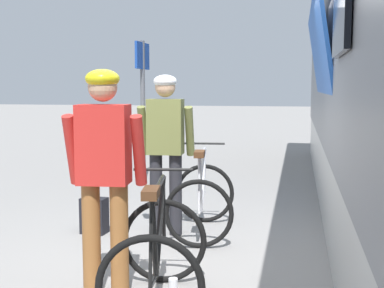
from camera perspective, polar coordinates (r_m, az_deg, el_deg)
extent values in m
plane|color=gray|center=(5.14, 0.50, -12.22)|extent=(80.00, 80.00, 0.00)
cube|color=#2356B2|center=(6.78, 14.09, 7.54)|extent=(0.31, 3.81, 1.68)
cylinder|color=#935B2D|center=(4.13, -10.99, -10.42)|extent=(0.14, 0.14, 0.90)
cylinder|color=#935B2D|center=(4.07, -7.98, -10.61)|extent=(0.14, 0.14, 0.90)
cube|color=red|center=(3.95, -9.69, -0.04)|extent=(0.40, 0.28, 0.60)
cylinder|color=red|center=(4.07, -13.05, -0.64)|extent=(0.11, 0.27, 0.56)
cylinder|color=red|center=(3.93, -5.87, -0.75)|extent=(0.11, 0.27, 0.56)
sphere|color=tan|center=(3.93, -9.81, 6.20)|extent=(0.22, 0.22, 0.22)
ellipsoid|color=yellow|center=(3.93, -9.83, 7.09)|extent=(0.28, 0.30, 0.14)
cylinder|color=#232328|center=(5.78, -3.97, -5.51)|extent=(0.14, 0.14, 0.90)
cylinder|color=#232328|center=(5.73, -1.81, -5.59)|extent=(0.14, 0.14, 0.90)
cube|color=olive|center=(5.65, -2.94, 1.91)|extent=(0.39, 0.26, 0.60)
cylinder|color=olive|center=(5.75, -5.40, 1.47)|extent=(0.10, 0.26, 0.56)
cylinder|color=olive|center=(5.65, -0.27, 1.41)|extent=(0.10, 0.26, 0.56)
sphere|color=tan|center=(5.63, -2.96, 6.28)|extent=(0.22, 0.22, 0.22)
ellipsoid|color=white|center=(5.63, -2.97, 6.90)|extent=(0.27, 0.29, 0.14)
torus|color=black|center=(4.39, -3.09, -10.62)|extent=(0.71, 0.17, 0.71)
torus|color=black|center=(3.43, -4.64, -15.56)|extent=(0.71, 0.17, 0.71)
cylinder|color=black|center=(3.98, -3.56, -8.68)|extent=(0.15, 0.64, 0.63)
cylinder|color=black|center=(3.79, -3.77, -4.74)|extent=(0.18, 0.84, 0.04)
cylinder|color=black|center=(3.57, -4.23, -10.43)|extent=(0.09, 0.28, 0.62)
cylinder|color=black|center=(3.60, -4.30, -14.90)|extent=(0.09, 0.36, 0.08)
cylinder|color=black|center=(3.39, -4.56, -10.87)|extent=(0.05, 0.15, 0.56)
cylinder|color=black|center=(4.29, -3.14, -7.20)|extent=(0.05, 0.09, 0.55)
cylinder|color=black|center=(4.20, -3.19, -2.83)|extent=(0.48, 0.10, 0.02)
cube|color=#4C2D19|center=(3.34, -4.55, -5.38)|extent=(0.14, 0.25, 0.06)
torus|color=black|center=(6.27, 1.39, -5.44)|extent=(0.71, 0.13, 0.71)
torus|color=black|center=(5.28, 0.75, -7.69)|extent=(0.71, 0.13, 0.71)
cylinder|color=silver|center=(5.88, 1.20, -3.78)|extent=(0.12, 0.64, 0.63)
cylinder|color=silver|center=(5.71, 1.13, -1.00)|extent=(0.14, 0.85, 0.04)
cylinder|color=silver|center=(5.46, 0.92, -4.55)|extent=(0.07, 0.28, 0.62)
cylinder|color=silver|center=(5.46, 0.88, -7.51)|extent=(0.07, 0.36, 0.08)
cylinder|color=silver|center=(5.28, 0.80, -4.63)|extent=(0.04, 0.15, 0.56)
cylinder|color=silver|center=(6.20, 1.39, -3.00)|extent=(0.04, 0.09, 0.55)
cylinder|color=black|center=(6.13, 1.38, 0.05)|extent=(0.48, 0.08, 0.02)
cube|color=#4C2D19|center=(5.26, 0.82, -1.09)|extent=(0.13, 0.25, 0.06)
cube|color=black|center=(5.94, -10.70, -7.74)|extent=(0.30, 0.21, 0.40)
cylinder|color=#595B60|center=(8.82, -5.42, 3.46)|extent=(0.08, 0.08, 2.40)
cube|color=#193F99|center=(8.82, -5.49, 9.63)|extent=(0.04, 0.70, 0.44)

